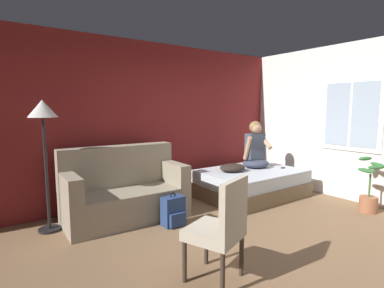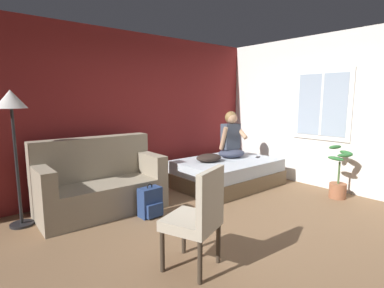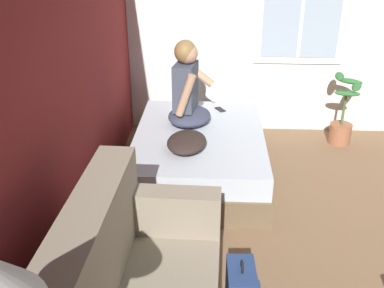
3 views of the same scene
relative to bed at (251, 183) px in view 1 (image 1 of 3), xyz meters
name	(u,v)px [view 1 (image 1 of 3)]	position (x,y,z in m)	size (l,w,h in m)	color
ground_plane	(262,248)	(-1.41, -1.52, -0.24)	(40.00, 40.00, 0.00)	brown
wall_back_accent	(155,122)	(-1.41, 0.99, 1.11)	(10.27, 0.16, 2.70)	maroon
wall_side_with_window	(378,123)	(1.30, -1.51, 1.12)	(0.19, 6.24, 2.70)	silver
bed	(251,183)	(0.00, 0.00, 0.00)	(1.84, 1.33, 0.48)	brown
couch	(124,192)	(-2.30, 0.30, 0.16)	(1.72, 0.87, 1.04)	gray
side_chair	(221,226)	(-2.22, -1.73, 0.30)	(0.59, 0.59, 0.98)	#382D23
person_seated	(255,149)	(0.25, 0.13, 0.60)	(0.59, 0.52, 0.88)	#383D51
backpack	(173,212)	(-1.87, -0.35, -0.04)	(0.31, 0.24, 0.46)	navy
throw_pillow	(232,168)	(-0.36, 0.11, 0.31)	(0.48, 0.36, 0.14)	#2D231E
cell_phone	(283,168)	(0.64, -0.21, 0.25)	(0.07, 0.14, 0.01)	black
floor_lamp	(43,121)	(-3.29, 0.45, 1.19)	(0.36, 0.36, 1.70)	black
potted_plant	(369,193)	(0.85, -1.65, 0.07)	(0.39, 0.37, 0.85)	#995B3D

